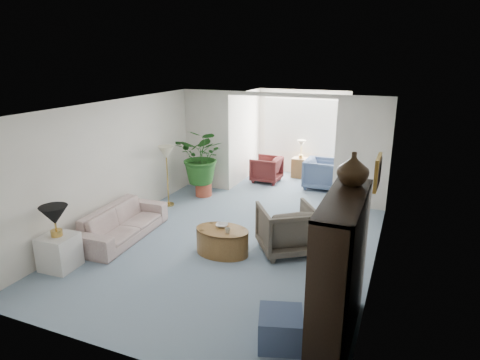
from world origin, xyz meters
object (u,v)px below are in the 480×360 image
at_px(end_table, 59,252).
at_px(sunroom_chair_maroon, 266,169).
at_px(wingback_chair, 287,229).
at_px(framed_picture, 379,172).
at_px(floor_lamp, 166,152).
at_px(table_lamp, 54,215).
at_px(ottoman, 280,329).
at_px(sunroom_table, 300,168).
at_px(cabinet_urn, 353,169).
at_px(plant_pot, 204,189).
at_px(side_table_dark, 330,234).
at_px(coffee_table, 222,241).
at_px(coffee_bowl, 222,225).
at_px(sofa, 123,223).
at_px(coffee_cup, 228,231).
at_px(entertainment_cabinet, 340,270).
at_px(sunroom_chair_blue, 322,174).

xyz_separation_m(end_table, sunroom_chair_maroon, (1.52, 5.79, 0.06)).
bearing_deg(wingback_chair, framed_picture, 131.65).
bearing_deg(wingback_chair, end_table, -2.55).
bearing_deg(floor_lamp, table_lamp, -91.13).
height_order(ottoman, sunroom_table, sunroom_table).
height_order(wingback_chair, sunroom_chair_maroon, wingback_chair).
height_order(cabinet_urn, sunroom_table, cabinet_urn).
bearing_deg(plant_pot, side_table_dark, -27.94).
xyz_separation_m(floor_lamp, coffee_table, (2.14, -1.70, -1.02)).
relative_size(coffee_bowl, sunroom_table, 0.38).
height_order(sofa, coffee_cup, sofa).
bearing_deg(cabinet_urn, entertainment_cabinet, -90.00).
relative_size(sofa, ottoman, 3.94).
bearing_deg(floor_lamp, coffee_cup, -38.07).
distance_m(sofa, sunroom_chair_blue, 5.27).
relative_size(framed_picture, side_table_dark, 0.79).
distance_m(coffee_bowl, ottoman, 2.61).
relative_size(entertainment_cabinet, ottoman, 3.52).
bearing_deg(coffee_cup, entertainment_cabinet, -33.73).
bearing_deg(table_lamp, floor_lamp, 88.87).
distance_m(side_table_dark, ottoman, 2.68).
bearing_deg(floor_lamp, coffee_bowl, -37.33).
distance_m(floor_lamp, plant_pot, 1.49).
bearing_deg(floor_lamp, sunroom_table, 56.71).
height_order(wingback_chair, side_table_dark, wingback_chair).
relative_size(end_table, coffee_bowl, 2.69).
bearing_deg(entertainment_cabinet, wingback_chair, 121.49).
xyz_separation_m(table_lamp, plant_pot, (0.49, 4.10, -0.76)).
relative_size(table_lamp, floor_lamp, 1.22).
bearing_deg(wingback_chair, table_lamp, -2.55).
relative_size(end_table, entertainment_cabinet, 0.31).
distance_m(coffee_table, cabinet_urn, 3.01).
relative_size(floor_lamp, sunroom_chair_maroon, 0.47).
distance_m(sofa, sunroom_table, 5.59).
xyz_separation_m(end_table, sunroom_chair_blue, (3.02, 5.79, 0.10)).
bearing_deg(coffee_bowl, sunroom_table, 88.65).
distance_m(floor_lamp, sunroom_chair_maroon, 3.13).
relative_size(end_table, sunroom_chair_maroon, 0.75).
relative_size(coffee_cup, wingback_chair, 0.10).
bearing_deg(coffee_table, sunroom_table, 89.24).
xyz_separation_m(end_table, floor_lamp, (0.06, 3.18, 0.97)).
height_order(coffee_bowl, ottoman, coffee_bowl).
bearing_deg(cabinet_urn, sofa, 168.61).
bearing_deg(table_lamp, cabinet_urn, 6.44).
xyz_separation_m(coffee_bowl, side_table_dark, (1.75, 0.70, -0.16)).
height_order(plant_pot, sunroom_chair_maroon, sunroom_chair_maroon).
bearing_deg(wingback_chair, coffee_table, -7.69).
bearing_deg(coffee_cup, plant_pot, 124.53).
bearing_deg(plant_pot, sunroom_table, 53.90).
bearing_deg(coffee_table, framed_picture, 3.21).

